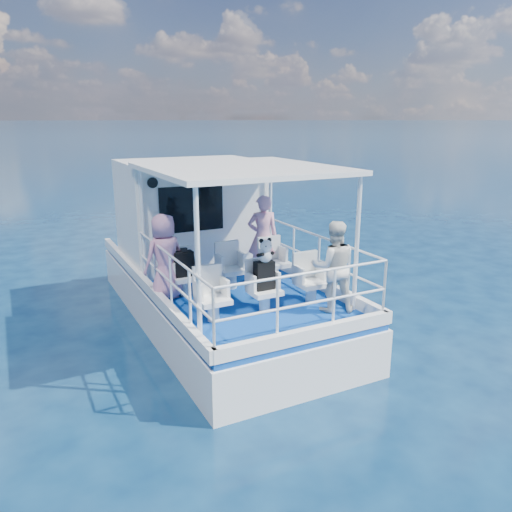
{
  "coord_description": "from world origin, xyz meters",
  "views": [
    {
      "loc": [
        -3.59,
        -7.85,
        3.96
      ],
      "look_at": [
        0.2,
        -0.4,
        1.64
      ],
      "focal_mm": 35.0,
      "sensor_mm": 36.0,
      "label": 1
    }
  ],
  "objects_px": {
    "passenger_port_fwd": "(165,257)",
    "panda": "(265,250)",
    "passenger_stbd_aft": "(333,267)",
    "backpack_center": "(264,275)"
  },
  "relations": [
    {
      "from": "passenger_port_fwd",
      "to": "panda",
      "type": "bearing_deg",
      "value": 119.77
    },
    {
      "from": "passenger_port_fwd",
      "to": "passenger_stbd_aft",
      "type": "height_order",
      "value": "passenger_port_fwd"
    },
    {
      "from": "passenger_stbd_aft",
      "to": "backpack_center",
      "type": "xyz_separation_m",
      "value": [
        -1.02,
        0.47,
        -0.13
      ]
    },
    {
      "from": "passenger_stbd_aft",
      "to": "passenger_port_fwd",
      "type": "bearing_deg",
      "value": -14.67
    },
    {
      "from": "passenger_port_fwd",
      "to": "backpack_center",
      "type": "xyz_separation_m",
      "value": [
        1.24,
        -1.31,
        -0.14
      ]
    },
    {
      "from": "panda",
      "to": "passenger_port_fwd",
      "type": "bearing_deg",
      "value": 133.0
    },
    {
      "from": "passenger_stbd_aft",
      "to": "backpack_center",
      "type": "distance_m",
      "value": 1.13
    },
    {
      "from": "backpack_center",
      "to": "panda",
      "type": "distance_m",
      "value": 0.43
    },
    {
      "from": "passenger_stbd_aft",
      "to": "panda",
      "type": "bearing_deg",
      "value": -0.06
    },
    {
      "from": "panda",
      "to": "passenger_stbd_aft",
      "type": "bearing_deg",
      "value": -23.64
    }
  ]
}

